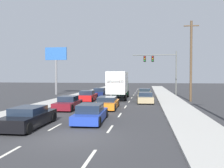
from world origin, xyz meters
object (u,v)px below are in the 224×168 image
(car_orange, at_px, (107,103))
(car_yellow, at_px, (145,93))
(traffic_signal_mast, at_px, (158,63))
(car_black, at_px, (29,118))
(car_navy, at_px, (100,93))
(box_truck, at_px, (118,84))
(car_maroon, at_px, (68,103))
(car_blue, at_px, (91,114))
(utility_pole_mid, at_px, (191,60))
(roadside_billboard, at_px, (56,61))
(car_red, at_px, (88,96))
(car_tan, at_px, (145,98))

(car_orange, bearing_deg, car_yellow, 76.02)
(traffic_signal_mast, bearing_deg, car_black, -108.92)
(car_navy, height_order, car_yellow, car_navy)
(box_truck, bearing_deg, car_maroon, -109.19)
(car_maroon, distance_m, car_blue, 6.66)
(car_yellow, bearing_deg, utility_pole_mid, -46.11)
(utility_pole_mid, bearing_deg, roadside_billboard, 158.53)
(car_red, bearing_deg, car_blue, -74.79)
(car_black, distance_m, car_orange, 9.35)
(car_navy, xyz_separation_m, car_yellow, (6.76, 0.65, -0.03))
(car_red, xyz_separation_m, car_yellow, (7.01, 7.06, -0.03))
(car_red, xyz_separation_m, roadside_billboard, (-7.83, 9.24, 5.02))
(car_blue, bearing_deg, car_red, 105.21)
(car_navy, bearing_deg, roadside_billboard, 160.67)
(car_navy, xyz_separation_m, car_orange, (3.37, -13.00, -0.04))
(car_black, distance_m, car_tan, 15.89)
(traffic_signal_mast, bearing_deg, car_yellow, -120.20)
(car_navy, height_order, box_truck, box_truck)
(roadside_billboard, bearing_deg, car_red, -49.73)
(car_black, bearing_deg, car_red, 90.90)
(utility_pole_mid, bearing_deg, car_navy, 157.17)
(car_orange, xyz_separation_m, utility_pole_mid, (9.05, 7.77, 4.50))
(car_orange, bearing_deg, box_truck, 90.32)
(box_truck, relative_size, car_tan, 1.94)
(car_blue, distance_m, utility_pole_mid, 17.56)
(car_black, xyz_separation_m, roadside_billboard, (-8.07, 24.55, 5.03))
(car_navy, xyz_separation_m, box_truck, (3.32, -3.80, 1.49))
(car_maroon, relative_size, traffic_signal_mast, 0.62)
(roadside_billboard, bearing_deg, car_tan, -34.37)
(car_red, xyz_separation_m, car_maroon, (0.04, -7.52, -0.04))
(box_truck, relative_size, roadside_billboard, 1.07)
(car_blue, height_order, car_yellow, car_yellow)
(car_orange, relative_size, roadside_billboard, 0.58)
(car_navy, relative_size, car_yellow, 0.91)
(car_navy, relative_size, car_black, 0.89)
(car_black, bearing_deg, car_orange, 68.85)
(car_navy, bearing_deg, box_truck, -48.88)
(car_maroon, relative_size, box_truck, 0.52)
(car_red, xyz_separation_m, traffic_signal_mast, (9.19, 10.80, 4.71))
(car_maroon, distance_m, roadside_billboard, 19.19)
(car_navy, distance_m, car_red, 6.41)
(traffic_signal_mast, distance_m, utility_pole_mid, 10.22)
(car_yellow, height_order, utility_pole_mid, utility_pole_mid)
(car_black, relative_size, car_blue, 1.04)
(car_orange, relative_size, car_tan, 1.06)
(car_black, height_order, car_blue, car_black)
(car_red, relative_size, car_black, 1.01)
(traffic_signal_mast, height_order, utility_pole_mid, utility_pole_mid)
(box_truck, distance_m, traffic_signal_mast, 10.44)
(car_tan, relative_size, utility_pole_mid, 0.45)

